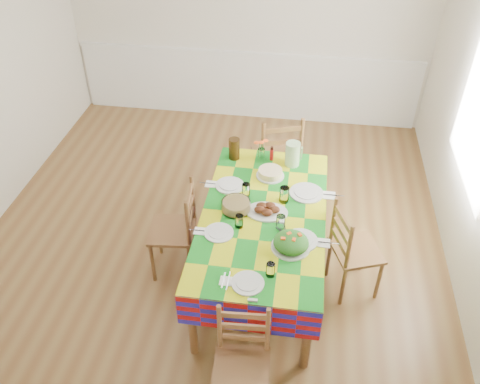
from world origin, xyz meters
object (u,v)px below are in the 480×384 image
chair_right (352,251)px  dining_table (263,222)px  meat_platter (267,210)px  chair_left (177,230)px  tea_pitcher (234,149)px  green_pitcher (293,154)px  chair_near (242,363)px  chair_far (277,157)px

chair_right → dining_table: bearing=67.9°
meat_platter → chair_left: chair_left is taller
tea_pitcher → chair_left: tea_pitcher is taller
green_pitcher → chair_left: (-0.94, -0.75, -0.40)m
dining_table → meat_platter: (0.02, 0.03, 0.11)m
chair_near → green_pitcher: bearing=81.0°
green_pitcher → chair_right: bearing=-53.0°
chair_right → chair_left: bearing=68.3°
chair_near → chair_left: chair_left is taller
dining_table → chair_far: (0.02, 1.20, -0.15)m
chair_far → chair_right: bearing=102.5°
chair_near → chair_right: size_ratio=0.95×
meat_platter → chair_right: (0.74, -0.04, -0.32)m
tea_pitcher → chair_left: 0.95m
chair_near → chair_left: 1.43m
dining_table → tea_pitcher: bearing=115.3°
meat_platter → chair_left: 0.84m
dining_table → tea_pitcher: tea_pitcher is taller
green_pitcher → tea_pitcher: size_ratio=1.12×
green_pitcher → chair_right: green_pitcher is taller
chair_far → chair_left: size_ratio=1.11×
chair_far → meat_platter: bearing=71.2°
chair_far → chair_left: 1.42m
chair_near → chair_right: 1.41m
dining_table → chair_far: bearing=89.3°
green_pitcher → chair_left: bearing=-141.4°
dining_table → chair_right: chair_right is taller
chair_right → chair_far: bearing=10.6°
chair_near → chair_far: (0.02, 2.40, 0.08)m
chair_near → dining_table: bearing=86.3°
meat_platter → tea_pitcher: (-0.39, 0.76, 0.08)m
tea_pitcher → chair_right: bearing=-35.1°
tea_pitcher → chair_near: tea_pitcher is taller
green_pitcher → chair_left: 1.27m
green_pitcher → chair_near: (-0.18, -1.96, -0.43)m
green_pitcher → meat_platter: bearing=-102.3°
dining_table → chair_left: (-0.76, 0.00, -0.20)m
chair_left → dining_table: bearing=83.6°
green_pitcher → chair_near: bearing=-95.4°
dining_table → green_pitcher: bearing=76.4°
dining_table → green_pitcher: green_pitcher is taller
tea_pitcher → green_pitcher: bearing=-2.8°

